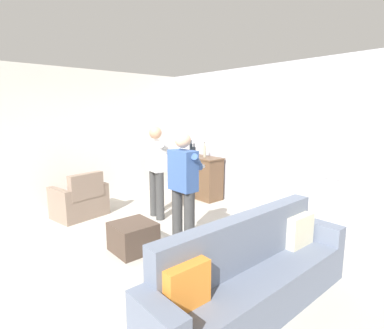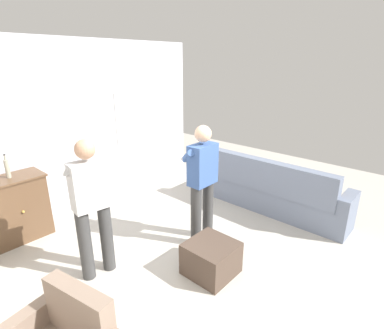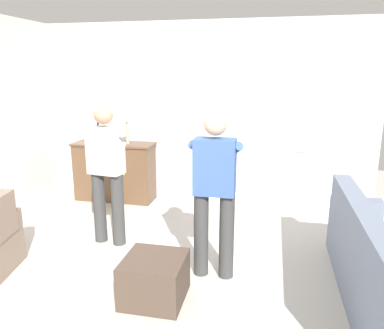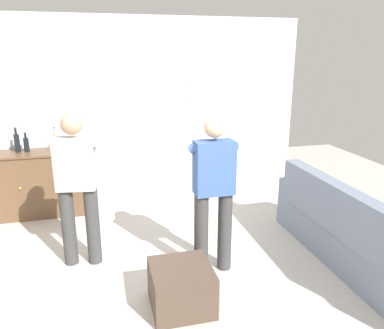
% 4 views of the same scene
% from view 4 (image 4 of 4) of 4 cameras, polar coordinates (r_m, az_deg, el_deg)
% --- Properties ---
extents(ground, '(10.40, 10.40, 0.00)m').
position_cam_4_polar(ground, '(3.90, -3.35, -18.81)').
color(ground, '#B2ADA3').
extents(wall_back_with_window, '(5.20, 0.15, 2.80)m').
position_cam_4_polar(wall_back_with_window, '(5.89, -8.18, 7.97)').
color(wall_back_with_window, silver).
rests_on(wall_back_with_window, ground).
extents(couch, '(0.57, 2.52, 0.94)m').
position_cam_4_polar(couch, '(4.46, 22.96, -10.13)').
color(couch, slate).
rests_on(couch, ground).
extents(sideboard_cabinet, '(1.30, 0.49, 0.94)m').
position_cam_4_polar(sideboard_cabinet, '(5.78, -21.84, -2.69)').
color(sideboard_cabinet, brown).
rests_on(sideboard_cabinet, ground).
extents(bottle_wine_green, '(0.06, 0.06, 0.34)m').
position_cam_4_polar(bottle_wine_green, '(5.60, -20.06, 3.35)').
color(bottle_wine_green, gray).
rests_on(bottle_wine_green, sideboard_cabinet).
extents(bottle_liquor_amber, '(0.07, 0.07, 0.28)m').
position_cam_4_polar(bottle_liquor_amber, '(5.69, -23.93, 2.85)').
color(bottle_liquor_amber, black).
rests_on(bottle_liquor_amber, sideboard_cabinet).
extents(bottle_spirits_clear, '(0.07, 0.07, 0.35)m').
position_cam_4_polar(bottle_spirits_clear, '(5.72, -25.12, 3.08)').
color(bottle_spirits_clear, black).
rests_on(bottle_spirits_clear, sideboard_cabinet).
extents(ottoman, '(0.55, 0.55, 0.41)m').
position_cam_4_polar(ottoman, '(3.60, -1.64, -18.17)').
color(ottoman, '#47382D').
rests_on(ottoman, ground).
extents(person_standing_left, '(0.55, 0.50, 1.68)m').
position_cam_4_polar(person_standing_left, '(4.15, -17.12, -2.72)').
color(person_standing_left, '#383838').
rests_on(person_standing_left, ground).
extents(person_standing_right, '(0.56, 0.48, 1.68)m').
position_cam_4_polar(person_standing_right, '(3.84, 3.29, -3.55)').
color(person_standing_right, '#383838').
rests_on(person_standing_right, ground).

